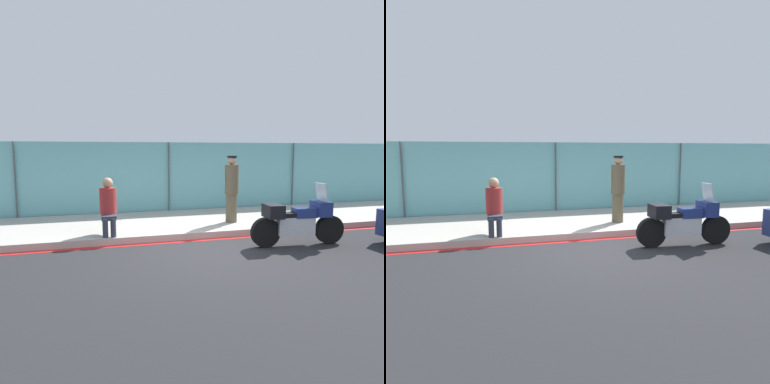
{
  "view_description": "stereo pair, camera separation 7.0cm",
  "coord_description": "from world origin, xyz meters",
  "views": [
    {
      "loc": [
        -2.27,
        -6.8,
        2.17
      ],
      "look_at": [
        -0.05,
        1.26,
        1.15
      ],
      "focal_mm": 32.0,
      "sensor_mm": 36.0,
      "label": 1
    },
    {
      "loc": [
        -2.2,
        -6.81,
        2.17
      ],
      "look_at": [
        -0.05,
        1.26,
        1.15
      ],
      "focal_mm": 32.0,
      "sensor_mm": 36.0,
      "label": 2
    }
  ],
  "objects": [
    {
      "name": "officer_standing",
      "position": [
        1.31,
        2.01,
        1.12
      ],
      "size": [
        0.38,
        0.38,
        1.86
      ],
      "color": "brown",
      "rests_on": "sidewalk"
    },
    {
      "name": "sidewalk",
      "position": [
        0.0,
        2.67,
        0.08
      ],
      "size": [
        34.39,
        3.26,
        0.17
      ],
      "color": "#ADA89E",
      "rests_on": "ground_plane"
    },
    {
      "name": "storefront_fence",
      "position": [
        0.0,
        4.38,
        1.22
      ],
      "size": [
        32.67,
        0.17,
        2.43
      ],
      "color": "#6BB2B7",
      "rests_on": "ground_plane"
    },
    {
      "name": "curb_paint_stripe",
      "position": [
        0.0,
        0.95,
        0.0
      ],
      "size": [
        34.39,
        0.18,
        0.01
      ],
      "color": "red",
      "rests_on": "ground_plane"
    },
    {
      "name": "motorcycle",
      "position": [
        2.08,
        -0.07,
        0.57
      ],
      "size": [
        2.26,
        0.6,
        1.43
      ],
      "rotation": [
        0.0,
        0.0,
        -0.08
      ],
      "color": "black",
      "rests_on": "ground_plane"
    },
    {
      "name": "person_seated_on_curb",
      "position": [
        -2.05,
        1.52,
        0.91
      ],
      "size": [
        0.4,
        0.7,
        1.35
      ],
      "color": "#2D3342",
      "rests_on": "sidewalk"
    },
    {
      "name": "ground_plane",
      "position": [
        0.0,
        0.0,
        0.0
      ],
      "size": [
        120.0,
        120.0,
        0.0
      ],
      "primitive_type": "plane",
      "color": "#262628"
    }
  ]
}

